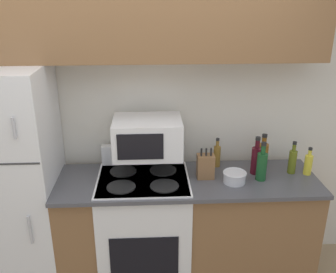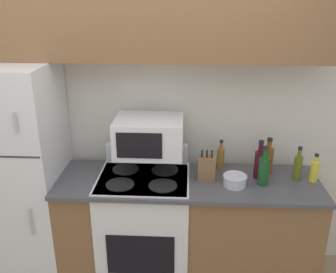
{
  "view_description": "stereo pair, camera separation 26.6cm",
  "coord_description": "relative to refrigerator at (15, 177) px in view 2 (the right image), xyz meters",
  "views": [
    {
      "loc": [
        0.09,
        -2.22,
        2.25
      ],
      "look_at": [
        0.22,
        0.26,
        1.28
      ],
      "focal_mm": 40.0,
      "sensor_mm": 36.0,
      "label": 1
    },
    {
      "loc": [
        0.36,
        -2.22,
        2.25
      ],
      "look_at": [
        0.22,
        0.26,
        1.28
      ],
      "focal_mm": 40.0,
      "sensor_mm": 36.0,
      "label": 2
    }
  ],
  "objects": [
    {
      "name": "wall_back",
      "position": [
        0.98,
        0.35,
        0.39
      ],
      "size": [
        8.0,
        0.05,
        2.55
      ],
      "color": "silver",
      "rests_on": "ground_plane"
    },
    {
      "name": "lower_cabinets",
      "position": [
        1.35,
        -0.03,
        -0.42
      ],
      "size": [
        1.96,
        0.61,
        0.93
      ],
      "color": "brown",
      "rests_on": "ground_plane"
    },
    {
      "name": "refrigerator",
      "position": [
        0.0,
        0.0,
        0.0
      ],
      "size": [
        0.75,
        0.65,
        1.78
      ],
      "color": "white",
      "rests_on": "ground_plane"
    },
    {
      "name": "upper_cabinets",
      "position": [
        0.98,
        0.16,
        1.26
      ],
      "size": [
        2.71,
        0.31,
        0.75
      ],
      "color": "brown",
      "rests_on": "refrigerator"
    },
    {
      "name": "stove",
      "position": [
        1.02,
        -0.04,
        -0.4
      ],
      "size": [
        0.69,
        0.59,
        1.1
      ],
      "color": "white",
      "rests_on": "ground_plane"
    },
    {
      "name": "microwave",
      "position": [
        1.06,
        0.05,
        0.35
      ],
      "size": [
        0.5,
        0.38,
        0.27
      ],
      "color": "white",
      "rests_on": "stove"
    },
    {
      "name": "knife_block",
      "position": [
        1.49,
        -0.02,
        0.13
      ],
      "size": [
        0.13,
        0.1,
        0.24
      ],
      "color": "brown",
      "rests_on": "lower_cabinets"
    },
    {
      "name": "bowl",
      "position": [
        1.69,
        -0.11,
        0.08
      ],
      "size": [
        0.17,
        0.17,
        0.08
      ],
      "color": "silver",
      "rests_on": "lower_cabinets"
    },
    {
      "name": "bottle_cooking_spray",
      "position": [
        2.28,
        -0.01,
        0.12
      ],
      "size": [
        0.06,
        0.06,
        0.22
      ],
      "color": "gold",
      "rests_on": "lower_cabinets"
    },
    {
      "name": "bottle_olive_oil",
      "position": [
        2.16,
        0.02,
        0.14
      ],
      "size": [
        0.06,
        0.06,
        0.26
      ],
      "color": "#5B6619",
      "rests_on": "lower_cabinets"
    },
    {
      "name": "bottle_wine_green",
      "position": [
        1.9,
        -0.08,
        0.16
      ],
      "size": [
        0.08,
        0.08,
        0.3
      ],
      "color": "#194C23",
      "rests_on": "lower_cabinets"
    },
    {
      "name": "bottle_whiskey",
      "position": [
        1.97,
        0.13,
        0.15
      ],
      "size": [
        0.08,
        0.08,
        0.28
      ],
      "color": "brown",
      "rests_on": "lower_cabinets"
    },
    {
      "name": "bottle_vinegar",
      "position": [
        1.61,
        0.17,
        0.13
      ],
      "size": [
        0.06,
        0.06,
        0.24
      ],
      "color": "olive",
      "rests_on": "lower_cabinets"
    },
    {
      "name": "bottle_wine_red",
      "position": [
        1.88,
        0.03,
        0.16
      ],
      "size": [
        0.08,
        0.08,
        0.3
      ],
      "color": "#470F19",
      "rests_on": "lower_cabinets"
    }
  ]
}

